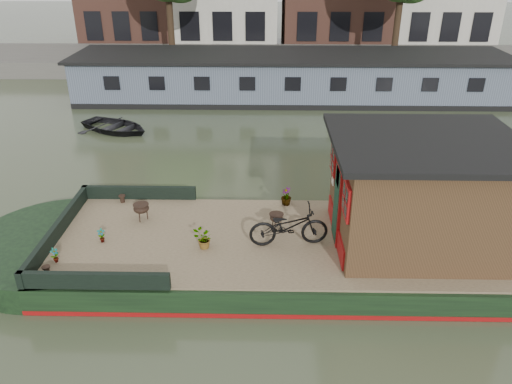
{
  "coord_description": "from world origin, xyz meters",
  "views": [
    {
      "loc": [
        -1.18,
        -9.76,
        6.67
      ],
      "look_at": [
        -1.39,
        0.5,
        1.58
      ],
      "focal_mm": 35.0,
      "sensor_mm": 36.0,
      "label": 1
    }
  ],
  "objects_px": {
    "bicycle": "(289,226)",
    "potted_plant_a": "(101,236)",
    "dinghy": "(115,123)",
    "cabin": "(420,191)",
    "brazier_front": "(276,221)",
    "brazier_rear": "(142,212)"
  },
  "relations": [
    {
      "from": "cabin",
      "to": "potted_plant_a",
      "type": "relative_size",
      "value": 11.87
    },
    {
      "from": "cabin",
      "to": "bicycle",
      "type": "height_order",
      "value": "cabin"
    },
    {
      "from": "potted_plant_a",
      "to": "dinghy",
      "type": "bearing_deg",
      "value": 103.99
    },
    {
      "from": "bicycle",
      "to": "brazier_front",
      "type": "xyz_separation_m",
      "value": [
        -0.26,
        0.69,
        -0.27
      ]
    },
    {
      "from": "dinghy",
      "to": "potted_plant_a",
      "type": "bearing_deg",
      "value": -137.44
    },
    {
      "from": "potted_plant_a",
      "to": "brazier_rear",
      "type": "relative_size",
      "value": 0.78
    },
    {
      "from": "bicycle",
      "to": "potted_plant_a",
      "type": "height_order",
      "value": "bicycle"
    },
    {
      "from": "bicycle",
      "to": "dinghy",
      "type": "bearing_deg",
      "value": 28.19
    },
    {
      "from": "cabin",
      "to": "brazier_front",
      "type": "relative_size",
      "value": 10.28
    },
    {
      "from": "potted_plant_a",
      "to": "brazier_front",
      "type": "height_order",
      "value": "brazier_front"
    },
    {
      "from": "cabin",
      "to": "bicycle",
      "type": "distance_m",
      "value": 2.95
    },
    {
      "from": "brazier_front",
      "to": "brazier_rear",
      "type": "relative_size",
      "value": 0.9
    },
    {
      "from": "dinghy",
      "to": "bicycle",
      "type": "bearing_deg",
      "value": -116.48
    },
    {
      "from": "bicycle",
      "to": "cabin",
      "type": "bearing_deg",
      "value": -91.89
    },
    {
      "from": "brazier_front",
      "to": "bicycle",
      "type": "bearing_deg",
      "value": -69.32
    },
    {
      "from": "dinghy",
      "to": "cabin",
      "type": "bearing_deg",
      "value": -105.62
    },
    {
      "from": "cabin",
      "to": "brazier_rear",
      "type": "xyz_separation_m",
      "value": [
        -6.35,
        0.79,
        -1.01
      ]
    },
    {
      "from": "cabin",
      "to": "brazier_front",
      "type": "height_order",
      "value": "cabin"
    },
    {
      "from": "cabin",
      "to": "bicycle",
      "type": "xyz_separation_m",
      "value": [
        -2.83,
        -0.24,
        -0.77
      ]
    },
    {
      "from": "cabin",
      "to": "bicycle",
      "type": "bearing_deg",
      "value": -175.14
    },
    {
      "from": "potted_plant_a",
      "to": "brazier_front",
      "type": "relative_size",
      "value": 0.87
    },
    {
      "from": "brazier_front",
      "to": "dinghy",
      "type": "xyz_separation_m",
      "value": [
        -6.27,
        8.65,
        -0.53
      ]
    }
  ]
}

